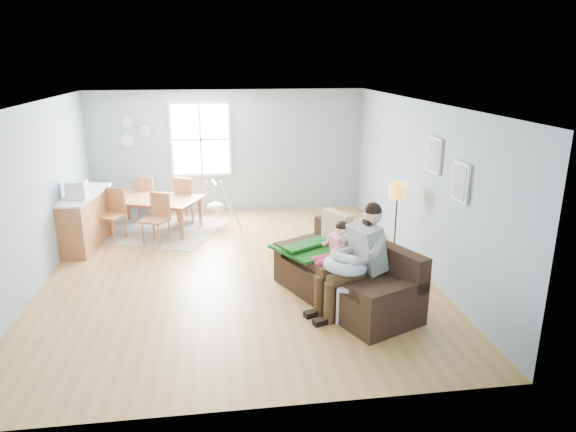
{
  "coord_description": "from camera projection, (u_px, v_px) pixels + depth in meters",
  "views": [
    {
      "loc": [
        -0.24,
        -7.81,
        3.33
      ],
      "look_at": [
        0.8,
        -0.3,
        1.0
      ],
      "focal_mm": 32.0,
      "sensor_mm": 36.0,
      "label": 1
    }
  ],
  "objects": [
    {
      "name": "infant",
      "position": [
        343.0,
        258.0,
        6.77
      ],
      "size": [
        0.35,
        0.36,
        0.15
      ],
      "color": "silver",
      "rests_on": "nursing_pillow"
    },
    {
      "name": "chair_sw",
      "position": [
        113.0,
        210.0,
        9.78
      ],
      "size": [
        0.6,
        0.6,
        0.98
      ],
      "color": "brown",
      "rests_on": "rug"
    },
    {
      "name": "dining_table",
      "position": [
        152.0,
        214.0,
        10.33
      ],
      "size": [
        2.13,
        1.7,
        0.66
      ],
      "primitive_type": "imported",
      "rotation": [
        0.0,
        0.0,
        -0.41
      ],
      "color": "brown",
      "rests_on": "rug"
    },
    {
      "name": "chair_ne",
      "position": [
        186.0,
        196.0,
        10.74
      ],
      "size": [
        0.6,
        0.6,
        0.99
      ],
      "color": "brown",
      "rests_on": "rug"
    },
    {
      "name": "monitor",
      "position": [
        77.0,
        190.0,
        8.98
      ],
      "size": [
        0.33,
        0.31,
        0.31
      ],
      "color": "silver",
      "rests_on": "counter"
    },
    {
      "name": "nursing_pillow",
      "position": [
        345.0,
        265.0,
        6.78
      ],
      "size": [
        0.81,
        0.8,
        0.24
      ],
      "primitive_type": "torus",
      "rotation": [
        0.0,
        0.14,
        0.51
      ],
      "color": "#CAEBFD",
      "rests_on": "father"
    },
    {
      "name": "baby_swing",
      "position": [
        216.0,
        207.0,
        10.54
      ],
      "size": [
        1.04,
        1.05,
        0.92
      ],
      "color": "silver",
      "rests_on": "room"
    },
    {
      "name": "chair_se",
      "position": [
        158.0,
        215.0,
        9.56
      ],
      "size": [
        0.58,
        0.58,
        0.94
      ],
      "color": "brown",
      "rests_on": "rug"
    },
    {
      "name": "pictures",
      "position": [
        447.0,
        168.0,
        7.26
      ],
      "size": [
        0.05,
        1.34,
        0.74
      ],
      "color": "silver",
      "rests_on": "room"
    },
    {
      "name": "chair_nw",
      "position": [
        147.0,
        195.0,
        10.97
      ],
      "size": [
        0.53,
        0.53,
        0.94
      ],
      "color": "brown",
      "rests_on": "rug"
    },
    {
      "name": "toddler",
      "position": [
        335.0,
        246.0,
        7.31
      ],
      "size": [
        0.59,
        0.39,
        0.88
      ],
      "color": "white",
      "rests_on": "sofa"
    },
    {
      "name": "counter",
      "position": [
        87.0,
        219.0,
        9.49
      ],
      "size": [
        0.7,
        1.79,
        0.98
      ],
      "color": "brown",
      "rests_on": "room"
    },
    {
      "name": "beige_pillow",
      "position": [
        337.0,
        230.0,
        7.77
      ],
      "size": [
        0.38,
        0.57,
        0.56
      ],
      "primitive_type": "cube",
      "rotation": [
        0.0,
        0.0,
        0.45
      ],
      "color": "tan",
      "rests_on": "sofa"
    },
    {
      "name": "father",
      "position": [
        356.0,
        256.0,
        6.84
      ],
      "size": [
        1.16,
        0.76,
        1.52
      ],
      "color": "gray",
      "rests_on": "sofa"
    },
    {
      "name": "rug",
      "position": [
        154.0,
        229.0,
        10.42
      ],
      "size": [
        3.15,
        2.81,
        0.01
      ],
      "primitive_type": "cube",
      "rotation": [
        0.0,
        0.0,
        -0.39
      ],
      "color": "gray",
      "rests_on": "room"
    },
    {
      "name": "sofa",
      "position": [
        348.0,
        279.0,
        7.32
      ],
      "size": [
        1.83,
        2.48,
        0.92
      ],
      "color": "black",
      "rests_on": "room"
    },
    {
      "name": "window",
      "position": [
        201.0,
        139.0,
        11.12
      ],
      "size": [
        1.32,
        0.08,
        1.62
      ],
      "color": "silver",
      "rests_on": "room"
    },
    {
      "name": "wall_plates",
      "position": [
        133.0,
        132.0,
        10.89
      ],
      "size": [
        0.67,
        0.02,
        0.66
      ],
      "color": "#A0BAC0",
      "rests_on": "room"
    },
    {
      "name": "room",
      "position": [
        233.0,
        122.0,
        7.7
      ],
      "size": [
        8.4,
        9.4,
        3.9
      ],
      "color": "olive"
    },
    {
      "name": "floor_lamp",
      "position": [
        397.0,
        198.0,
        8.34
      ],
      "size": [
        0.28,
        0.28,
        1.41
      ],
      "color": "black",
      "rests_on": "room"
    },
    {
      "name": "storage_cube",
      "position": [
        355.0,
        302.0,
        6.78
      ],
      "size": [
        0.58,
        0.55,
        0.51
      ],
      "color": "silver",
      "rests_on": "room"
    },
    {
      "name": "green_throw",
      "position": [
        313.0,
        247.0,
        7.81
      ],
      "size": [
        1.36,
        1.31,
        0.04
      ],
      "primitive_type": "cube",
      "rotation": [
        0.0,
        0.0,
        0.54
      ],
      "color": "#135617",
      "rests_on": "sofa"
    }
  ]
}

